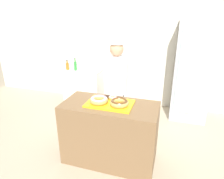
% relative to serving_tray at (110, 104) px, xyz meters
% --- Properties ---
extents(ground_plane, '(14.00, 14.00, 0.00)m').
position_rel_serving_tray_xyz_m(ground_plane, '(0.00, 0.00, -0.92)').
color(ground_plane, '#B7A88E').
extents(wall_back, '(8.00, 0.06, 2.70)m').
position_rel_serving_tray_xyz_m(wall_back, '(0.00, 2.13, 0.43)').
color(wall_back, silver).
rests_on(wall_back, ground_plane).
extents(display_counter, '(1.31, 0.63, 0.91)m').
position_rel_serving_tray_xyz_m(display_counter, '(0.00, 0.00, -0.47)').
color(display_counter, brown).
rests_on(display_counter, ground_plane).
extents(serving_tray, '(0.63, 0.40, 0.02)m').
position_rel_serving_tray_xyz_m(serving_tray, '(0.00, 0.00, 0.00)').
color(serving_tray, yellow).
rests_on(serving_tray, display_counter).
extents(donut_light_glaze, '(0.25, 0.25, 0.08)m').
position_rel_serving_tray_xyz_m(donut_light_glaze, '(-0.14, -0.04, 0.05)').
color(donut_light_glaze, tan).
rests_on(donut_light_glaze, serving_tray).
extents(donut_chocolate_glaze, '(0.25, 0.25, 0.08)m').
position_rel_serving_tray_xyz_m(donut_chocolate_glaze, '(0.14, -0.04, 0.05)').
color(donut_chocolate_glaze, tan).
rests_on(donut_chocolate_glaze, serving_tray).
extents(donut_mini_center, '(0.12, 0.12, 0.04)m').
position_rel_serving_tray_xyz_m(donut_mini_center, '(0.00, 0.13, 0.03)').
color(donut_mini_center, tan).
rests_on(donut_mini_center, serving_tray).
extents(brownie_back_left, '(0.08, 0.08, 0.03)m').
position_rel_serving_tray_xyz_m(brownie_back_left, '(-0.10, 0.13, 0.03)').
color(brownie_back_left, black).
rests_on(brownie_back_left, serving_tray).
extents(brownie_back_right, '(0.08, 0.08, 0.03)m').
position_rel_serving_tray_xyz_m(brownie_back_right, '(0.10, 0.13, 0.03)').
color(brownie_back_right, black).
rests_on(brownie_back_right, serving_tray).
extents(baker_person, '(0.37, 0.37, 1.69)m').
position_rel_serving_tray_xyz_m(baker_person, '(-0.10, 0.67, -0.03)').
color(baker_person, '#4C4C51').
rests_on(baker_person, ground_plane).
extents(beverage_fridge, '(0.69, 0.64, 1.96)m').
position_rel_serving_tray_xyz_m(beverage_fridge, '(1.14, 1.74, 0.06)').
color(beverage_fridge, '#ADB2B7').
rests_on(beverage_fridge, ground_plane).
extents(chest_freezer, '(0.85, 0.64, 0.86)m').
position_rel_serving_tray_xyz_m(chest_freezer, '(-1.19, 1.75, -0.49)').
color(chest_freezer, white).
rests_on(chest_freezer, ground_plane).
extents(bottle_amber, '(0.07, 0.07, 0.22)m').
position_rel_serving_tray_xyz_m(bottle_amber, '(-1.52, 1.57, 0.02)').
color(bottle_amber, '#99661E').
rests_on(bottle_amber, chest_freezer).
extents(bottle_green, '(0.06, 0.06, 0.28)m').
position_rel_serving_tray_xyz_m(bottle_green, '(-1.32, 1.58, 0.05)').
color(bottle_green, '#2D8C38').
rests_on(bottle_green, chest_freezer).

